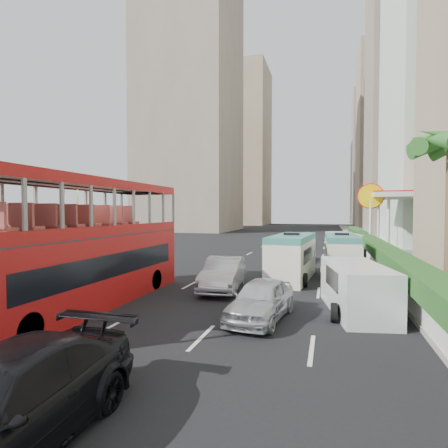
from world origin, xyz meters
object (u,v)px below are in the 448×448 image
at_px(car_silver_lane_a, 223,289).
at_px(panel_van_far, 343,245).
at_px(panel_van_near, 356,288).
at_px(shell_station, 407,223).
at_px(minibus_near, 292,257).
at_px(minibus_far, 341,255).
at_px(double_decker_bus, 87,243).
at_px(van_asset, 295,262).
at_px(car_silver_lane_b, 261,319).

bearing_deg(car_silver_lane_a, panel_van_far, 61.62).
distance_m(panel_van_near, shell_station, 21.71).
bearing_deg(minibus_near, minibus_far, 46.85).
distance_m(minibus_far, shell_station, 14.07).
xyz_separation_m(double_decker_bus, van_asset, (6.82, 15.06, -2.53)).
bearing_deg(panel_van_near, shell_station, 63.50).
bearing_deg(double_decker_bus, car_silver_lane_b, 2.46).
relative_size(car_silver_lane_b, shell_station, 0.52).
relative_size(car_silver_lane_b, panel_van_near, 0.91).
relative_size(double_decker_bus, car_silver_lane_a, 2.34).
bearing_deg(double_decker_bus, car_silver_lane_a, 45.42).
distance_m(minibus_near, minibus_far, 3.63).
distance_m(minibus_far, panel_van_near, 8.24).
xyz_separation_m(minibus_far, panel_van_far, (0.42, 8.76, -0.20)).
distance_m(car_silver_lane_b, minibus_far, 10.59).
distance_m(double_decker_bus, car_silver_lane_b, 7.42).
height_order(double_decker_bus, panel_van_far, double_decker_bus).
bearing_deg(panel_van_near, car_silver_lane_b, -161.52).
relative_size(van_asset, minibus_near, 0.75).
height_order(car_silver_lane_b, van_asset, car_silver_lane_b).
bearing_deg(van_asset, minibus_far, -47.72).
bearing_deg(panel_van_near, minibus_near, 105.97).
xyz_separation_m(minibus_far, panel_van_near, (0.26, -8.23, -0.28)).
bearing_deg(minibus_far, van_asset, 122.31).
bearing_deg(minibus_near, panel_van_near, -57.95).
height_order(minibus_near, panel_van_far, minibus_near).
bearing_deg(panel_van_far, car_silver_lane_a, -122.65).
relative_size(minibus_far, panel_van_far, 1.08).
xyz_separation_m(van_asset, minibus_far, (3.16, -4.68, 1.19)).
bearing_deg(shell_station, minibus_near, -120.12).
bearing_deg(van_asset, panel_van_near, -66.95).
bearing_deg(car_silver_lane_a, double_decker_bus, -140.64).
bearing_deg(shell_station, car_silver_lane_b, -111.70).
height_order(car_silver_lane_a, minibus_near, minibus_near).
bearing_deg(minibus_far, panel_van_far, 85.56).
height_order(minibus_far, panel_van_far, minibus_far).
xyz_separation_m(panel_van_near, panel_van_far, (0.16, 17.00, 0.09)).
bearing_deg(car_silver_lane_b, panel_van_far, 86.67).
xyz_separation_m(car_silver_lane_a, car_silver_lane_b, (2.63, -4.11, 0.00)).
bearing_deg(minibus_far, minibus_near, -139.91).
xyz_separation_m(car_silver_lane_b, minibus_far, (3.01, 10.08, 1.19)).
distance_m(car_silver_lane_a, minibus_near, 4.77).
relative_size(minibus_near, shell_station, 0.70).
bearing_deg(double_decker_bus, panel_van_far, 61.50).
relative_size(minibus_near, panel_van_far, 1.13).
xyz_separation_m(van_asset, panel_van_near, (3.41, -12.91, 0.91)).
relative_size(double_decker_bus, minibus_near, 1.96).
height_order(van_asset, panel_van_near, panel_van_near).
relative_size(car_silver_lane_b, minibus_near, 0.74).
relative_size(car_silver_lane_a, van_asset, 1.11).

